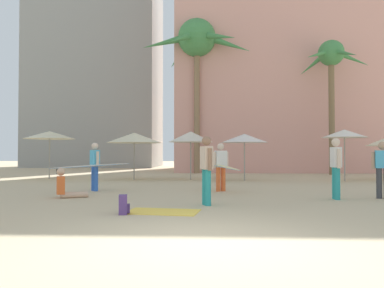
{
  "coord_description": "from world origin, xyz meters",
  "views": [
    {
      "loc": [
        0.13,
        -5.85,
        1.33
      ],
      "look_at": [
        -0.52,
        7.46,
        1.65
      ],
      "focal_mm": 36.41,
      "sensor_mm": 36.0,
      "label": 1
    }
  ],
  "objects": [
    {
      "name": "cafe_umbrella_3",
      "position": [
        -0.9,
        13.9,
        2.17
      ],
      "size": [
        2.27,
        2.27,
        2.45
      ],
      "color": "gray",
      "rests_on": "ground"
    },
    {
      "name": "cafe_umbrella_1",
      "position": [
        -3.77,
        13.75,
        2.12
      ],
      "size": [
        2.79,
        2.79,
        2.38
      ],
      "color": "gray",
      "rests_on": "ground"
    },
    {
      "name": "person_far_right",
      "position": [
        5.17,
        5.85,
        0.92
      ],
      "size": [
        0.6,
        0.32,
        1.68
      ],
      "rotation": [
        0.0,
        0.0,
        1.3
      ],
      "color": "#3D3D42",
      "rests_on": "ground"
    },
    {
      "name": "ground",
      "position": [
        0.0,
        0.0,
        0.0
      ],
      "size": [
        120.0,
        120.0,
        0.0
      ],
      "primitive_type": "plane",
      "color": "#C6B28C"
    },
    {
      "name": "palm_tree_left",
      "position": [
        7.67,
        18.77,
        6.95
      ],
      "size": [
        4.48,
        4.89,
        8.43
      ],
      "color": "brown",
      "rests_on": "ground"
    },
    {
      "name": "person_mid_left",
      "position": [
        0.47,
        7.74,
        0.92
      ],
      "size": [
        1.41,
        2.89,
        1.69
      ],
      "rotation": [
        0.0,
        0.0,
        5.18
      ],
      "color": "orange",
      "rests_on": "ground"
    },
    {
      "name": "person_near_left",
      "position": [
        0.01,
        4.16,
        0.97
      ],
      "size": [
        0.35,
        0.6,
        1.77
      ],
      "rotation": [
        0.0,
        0.0,
        3.51
      ],
      "color": "teal",
      "rests_on": "ground"
    },
    {
      "name": "beach_towel",
      "position": [
        -0.97,
        2.96,
        0.01
      ],
      "size": [
        1.75,
        1.22,
        0.01
      ],
      "primitive_type": "cube",
      "rotation": [
        0.0,
        0.0,
        -0.14
      ],
      "color": "#F4CC4C",
      "rests_on": "ground"
    },
    {
      "name": "cafe_umbrella_2",
      "position": [
        -8.27,
        13.99,
        2.28
      ],
      "size": [
        2.64,
        2.64,
        2.49
      ],
      "color": "gray",
      "rests_on": "ground"
    },
    {
      "name": "cafe_umbrella_0",
      "position": [
        1.77,
        13.3,
        2.07
      ],
      "size": [
        2.3,
        2.3,
        2.29
      ],
      "color": "gray",
      "rests_on": "ground"
    },
    {
      "name": "backpack",
      "position": [
        -1.78,
        2.59,
        0.2
      ],
      "size": [
        0.29,
        0.33,
        0.42
      ],
      "rotation": [
        0.0,
        0.0,
        0.21
      ],
      "color": "#573A78",
      "rests_on": "ground"
    },
    {
      "name": "person_mid_center",
      "position": [
        3.74,
        5.6,
        0.97
      ],
      "size": [
        0.25,
        0.6,
        1.77
      ],
      "rotation": [
        0.0,
        0.0,
        0.03
      ],
      "color": "teal",
      "rests_on": "ground"
    },
    {
      "name": "palm_tree_far_left",
      "position": [
        -0.8,
        20.1,
        8.74
      ],
      "size": [
        7.39,
        6.84,
        10.41
      ],
      "color": "#896B4C",
      "rests_on": "ground"
    },
    {
      "name": "person_far_left",
      "position": [
        -3.99,
        7.63,
        0.92
      ],
      "size": [
        2.42,
        2.43,
        1.71
      ],
      "rotation": [
        0.0,
        0.0,
        0.69
      ],
      "color": "blue",
      "rests_on": "ground"
    },
    {
      "name": "person_near_right",
      "position": [
        -4.2,
        5.61,
        0.32
      ],
      "size": [
        0.97,
        0.72,
        0.9
      ],
      "rotation": [
        0.0,
        0.0,
        0.43
      ],
      "color": "#D1A889",
      "rests_on": "ground"
    },
    {
      "name": "cafe_umbrella_4",
      "position": [
        6.55,
        13.17,
        2.28
      ],
      "size": [
        2.14,
        2.14,
        2.48
      ],
      "color": "gray",
      "rests_on": "ground"
    },
    {
      "name": "hotel_pink",
      "position": [
        6.59,
        26.19,
        9.22
      ],
      "size": [
        17.92,
        11.66,
        18.45
      ],
      "primitive_type": "cube",
      "color": "#DB9989",
      "rests_on": "ground"
    }
  ]
}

